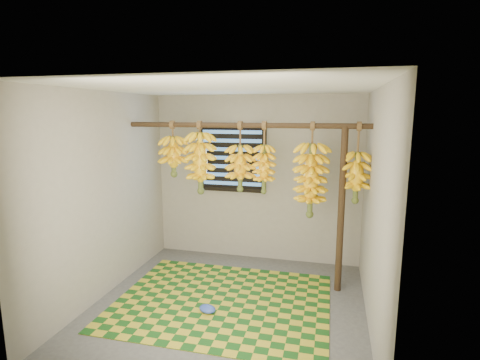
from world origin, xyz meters
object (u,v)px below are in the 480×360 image
(banana_bunch_e, at_px, (311,180))
(banana_bunch_f, at_px, (356,177))
(plastic_bag, at_px, (207,309))
(banana_bunch_b, at_px, (200,163))
(banana_bunch_c, at_px, (240,168))
(banana_bunch_d, at_px, (264,169))
(support_post, at_px, (341,211))
(banana_bunch_a, at_px, (173,156))
(woven_mat, at_px, (223,301))

(banana_bunch_e, bearing_deg, banana_bunch_f, 0.00)
(plastic_bag, distance_m, banana_bunch_b, 1.77)
(banana_bunch_c, bearing_deg, banana_bunch_d, 0.00)
(plastic_bag, bearing_deg, support_post, 33.41)
(banana_bunch_a, xyz_separation_m, banana_bunch_c, (0.89, -0.00, -0.12))
(support_post, relative_size, banana_bunch_f, 2.15)
(banana_bunch_f, bearing_deg, banana_bunch_c, 180.00)
(plastic_bag, distance_m, banana_bunch_d, 1.74)
(support_post, relative_size, banana_bunch_a, 2.82)
(banana_bunch_a, xyz_separation_m, banana_bunch_f, (2.28, -0.00, -0.18))
(banana_bunch_b, relative_size, banana_bunch_f, 0.98)
(banana_bunch_c, bearing_deg, woven_mat, -94.92)
(plastic_bag, height_order, banana_bunch_a, banana_bunch_a)
(plastic_bag, relative_size, banana_bunch_f, 0.21)
(woven_mat, bearing_deg, banana_bunch_f, 23.38)
(banana_bunch_a, xyz_separation_m, banana_bunch_d, (1.19, -0.00, -0.12))
(support_post, height_order, banana_bunch_c, banana_bunch_c)
(banana_bunch_b, bearing_deg, banana_bunch_e, 0.00)
(banana_bunch_f, bearing_deg, banana_bunch_e, 180.00)
(support_post, xyz_separation_m, plastic_bag, (-1.38, -0.91, -0.95))
(banana_bunch_d, bearing_deg, banana_bunch_c, 180.00)
(support_post, bearing_deg, woven_mat, -154.24)
(support_post, xyz_separation_m, banana_bunch_e, (-0.37, 0.00, 0.36))
(banana_bunch_e, distance_m, banana_bunch_f, 0.52)
(woven_mat, height_order, banana_bunch_a, banana_bunch_a)
(banana_bunch_c, xyz_separation_m, banana_bunch_f, (1.39, 0.00, -0.06))
(woven_mat, relative_size, banana_bunch_e, 2.12)
(banana_bunch_a, bearing_deg, banana_bunch_d, -0.00)
(banana_bunch_a, distance_m, banana_bunch_e, 1.77)
(banana_bunch_b, xyz_separation_m, banana_bunch_c, (0.52, 0.00, -0.04))
(plastic_bag, xyz_separation_m, banana_bunch_b, (-0.38, 0.91, 1.47))
(banana_bunch_b, distance_m, banana_bunch_f, 1.91)
(banana_bunch_d, height_order, banana_bunch_f, same)
(banana_bunch_c, bearing_deg, support_post, 0.00)
(woven_mat, relative_size, banana_bunch_b, 2.63)
(support_post, distance_m, banana_bunch_c, 1.32)
(banana_bunch_a, bearing_deg, banana_bunch_c, -0.00)
(plastic_bag, bearing_deg, woven_mat, 73.09)
(banana_bunch_c, height_order, banana_bunch_d, same)
(support_post, bearing_deg, banana_bunch_b, 180.00)
(banana_bunch_c, distance_m, banana_bunch_f, 1.39)
(plastic_bag, bearing_deg, banana_bunch_b, 112.90)
(plastic_bag, relative_size, banana_bunch_b, 0.22)
(plastic_bag, height_order, banana_bunch_c, banana_bunch_c)
(banana_bunch_e, bearing_deg, banana_bunch_c, 180.00)
(support_post, distance_m, banana_bunch_a, 2.21)
(woven_mat, distance_m, plastic_bag, 0.30)
(banana_bunch_d, xyz_separation_m, banana_bunch_f, (1.09, 0.00, -0.06))
(plastic_bag, distance_m, banana_bunch_e, 1.88)
(banana_bunch_a, height_order, banana_bunch_d, same)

